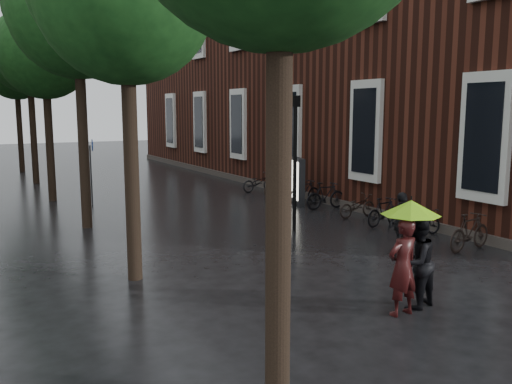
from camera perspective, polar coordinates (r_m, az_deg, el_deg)
brick_building at (r=30.04m, az=7.85°, el=12.89°), size 10.20×33.20×12.00m
street_trees at (r=20.93m, az=-20.09°, el=15.24°), size 4.33×34.03×8.91m
person_burgundy at (r=10.37m, az=15.18°, el=-7.62°), size 0.68×0.46×1.83m
person_black at (r=10.84m, az=16.50°, el=-7.10°), size 1.00×0.86×1.78m
lime_umbrella at (r=10.47m, az=16.00°, el=-1.60°), size 1.11×1.11×1.63m
pedestrian_walking at (r=14.54m, az=15.12°, el=-3.26°), size 1.01×0.50×1.67m
parked_bicycles at (r=20.01m, az=8.55°, el=-0.88°), size 2.01×12.56×1.04m
ad_lightbox at (r=21.65m, az=4.43°, el=1.15°), size 0.28×1.23×1.86m
lamp_post at (r=16.70m, az=4.13°, el=4.45°), size 0.22×0.22×4.18m
cycle_sign at (r=22.29m, az=-16.92°, el=3.08°), size 0.14×0.48×2.61m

